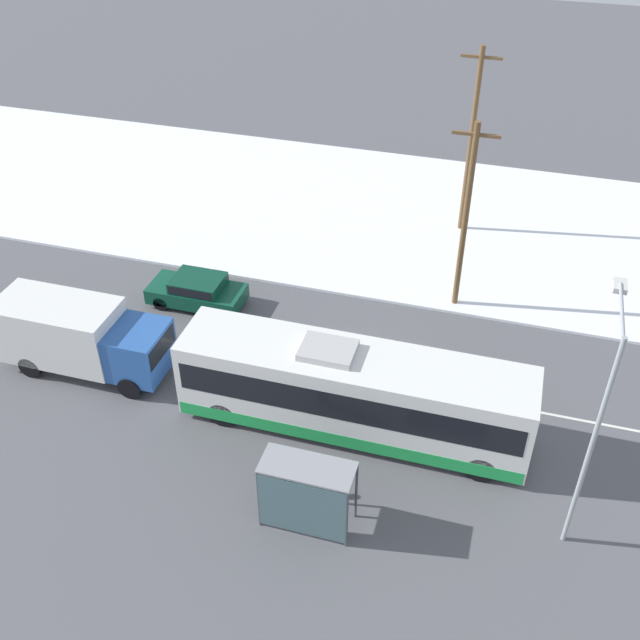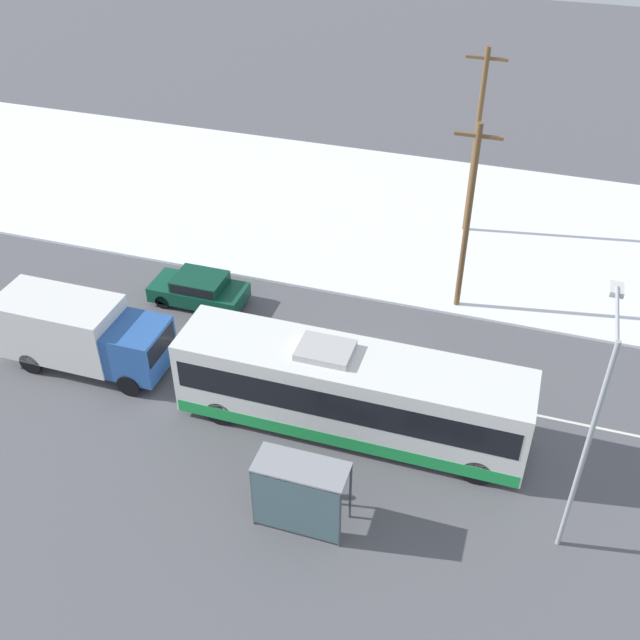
# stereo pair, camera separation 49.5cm
# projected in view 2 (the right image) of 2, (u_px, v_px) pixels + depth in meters

# --- Properties ---
(ground_plane) EXTENTS (120.00, 120.00, 0.00)m
(ground_plane) POSITION_uv_depth(u_px,v_px,m) (357.00, 378.00, 28.17)
(ground_plane) COLOR #56565B
(snow_lot) EXTENTS (80.00, 14.90, 0.12)m
(snow_lot) POSITION_uv_depth(u_px,v_px,m) (423.00, 221.00, 37.71)
(snow_lot) COLOR white
(snow_lot) RESTS_ON ground_plane
(lane_marking_center) EXTENTS (60.00, 0.12, 0.00)m
(lane_marking_center) POSITION_uv_depth(u_px,v_px,m) (357.00, 378.00, 28.17)
(lane_marking_center) COLOR silver
(lane_marking_center) RESTS_ON ground_plane
(city_bus) EXTENTS (11.89, 2.57, 3.35)m
(city_bus) POSITION_uv_depth(u_px,v_px,m) (350.00, 392.00, 25.10)
(city_bus) COLOR white
(city_bus) RESTS_ON ground_plane
(box_truck) EXTENTS (6.48, 2.30, 2.82)m
(box_truck) POSITION_uv_depth(u_px,v_px,m) (80.00, 332.00, 27.89)
(box_truck) COLOR silver
(box_truck) RESTS_ON ground_plane
(sedan_car) EXTENTS (4.04, 1.80, 1.35)m
(sedan_car) POSITION_uv_depth(u_px,v_px,m) (199.00, 288.00, 31.65)
(sedan_car) COLOR #0F4733
(sedan_car) RESTS_ON ground_plane
(pedestrian_at_stop) EXTENTS (0.56, 0.25, 1.55)m
(pedestrian_at_stop) POSITION_uv_depth(u_px,v_px,m) (282.00, 470.00, 23.25)
(pedestrian_at_stop) COLOR #23232D
(pedestrian_at_stop) RESTS_ON ground_plane
(bus_shelter) EXTENTS (2.77, 1.20, 2.40)m
(bus_shelter) POSITION_uv_depth(u_px,v_px,m) (298.00, 490.00, 21.67)
(bus_shelter) COLOR gray
(bus_shelter) RESTS_ON ground_plane
(streetlamp) EXTENTS (0.36, 2.99, 7.64)m
(streetlamp) POSITION_uv_depth(u_px,v_px,m) (594.00, 411.00, 19.75)
(streetlamp) COLOR #9EA3A8
(streetlamp) RESTS_ON ground_plane
(utility_pole_roadside) EXTENTS (1.80, 0.24, 8.16)m
(utility_pole_roadside) POSITION_uv_depth(u_px,v_px,m) (468.00, 218.00, 29.36)
(utility_pole_roadside) COLOR brown
(utility_pole_roadside) RESTS_ON ground_plane
(utility_pole_snowlot) EXTENTS (1.80, 0.24, 8.97)m
(utility_pole_snowlot) POSITION_uv_depth(u_px,v_px,m) (476.00, 142.00, 34.23)
(utility_pole_snowlot) COLOR brown
(utility_pole_snowlot) RESTS_ON ground_plane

